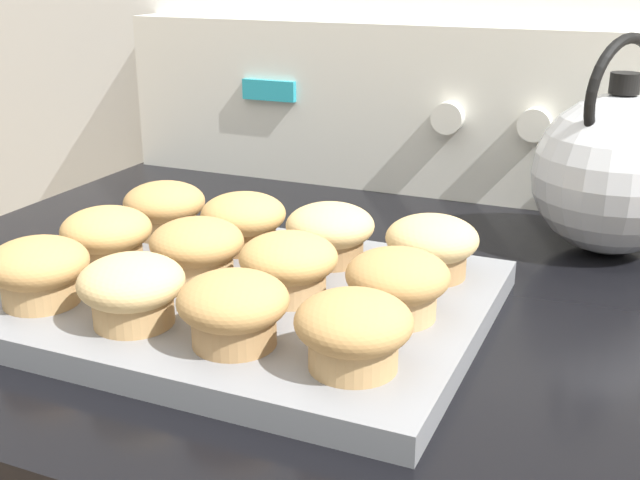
{
  "coord_description": "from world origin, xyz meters",
  "views": [
    {
      "loc": [
        0.31,
        -0.28,
        1.21
      ],
      "look_at": [
        0.06,
        0.3,
        0.98
      ],
      "focal_mm": 45.0,
      "sensor_mm": 36.0,
      "label": 1
    }
  ],
  "objects_px": {
    "muffin_r0_c2": "(233,308)",
    "muffin_r0_c3": "(354,330)",
    "muffin_r2_c1": "(244,220)",
    "muffin_r2_c2": "(330,231)",
    "muffin_r1_c3": "(397,283)",
    "muffin_pan": "(243,300)",
    "muffin_r0_c1": "(132,289)",
    "muffin_r1_c0": "(107,236)",
    "muffin_r2_c0": "(165,208)",
    "muffin_r2_c3": "(432,245)",
    "muffin_r0_c0": "(39,270)",
    "tea_kettle": "(614,171)",
    "muffin_r1_c1": "(197,248)",
    "muffin_r1_c2": "(289,264)"
  },
  "relations": [
    {
      "from": "muffin_r1_c0",
      "to": "muffin_r2_c0",
      "type": "relative_size",
      "value": 1.0
    },
    {
      "from": "muffin_r2_c1",
      "to": "muffin_r2_c2",
      "type": "bearing_deg",
      "value": 1.15
    },
    {
      "from": "muffin_r0_c0",
      "to": "muffin_r0_c3",
      "type": "height_order",
      "value": "same"
    },
    {
      "from": "muffin_r1_c2",
      "to": "muffin_r0_c3",
      "type": "bearing_deg",
      "value": -44.67
    },
    {
      "from": "muffin_r1_c3",
      "to": "muffin_r2_c1",
      "type": "relative_size",
      "value": 1.0
    },
    {
      "from": "muffin_r1_c2",
      "to": "muffin_r1_c3",
      "type": "distance_m",
      "value": 0.09
    },
    {
      "from": "muffin_r0_c3",
      "to": "muffin_r2_c3",
      "type": "relative_size",
      "value": 1.0
    },
    {
      "from": "muffin_r0_c0",
      "to": "muffin_r0_c1",
      "type": "bearing_deg",
      "value": -1.48
    },
    {
      "from": "muffin_r2_c0",
      "to": "tea_kettle",
      "type": "xyz_separation_m",
      "value": [
        0.41,
        0.19,
        0.03
      ]
    },
    {
      "from": "muffin_r1_c3",
      "to": "muffin_r0_c2",
      "type": "bearing_deg",
      "value": -135.31
    },
    {
      "from": "muffin_r0_c2",
      "to": "muffin_r0_c3",
      "type": "xyz_separation_m",
      "value": [
        0.09,
        0.0,
        0.0
      ]
    },
    {
      "from": "muffin_pan",
      "to": "muffin_r0_c3",
      "type": "bearing_deg",
      "value": -33.92
    },
    {
      "from": "muffin_r0_c1",
      "to": "muffin_r0_c3",
      "type": "distance_m",
      "value": 0.18
    },
    {
      "from": "muffin_pan",
      "to": "muffin_r1_c3",
      "type": "bearing_deg",
      "value": -0.68
    },
    {
      "from": "muffin_r0_c1",
      "to": "muffin_r2_c3",
      "type": "xyz_separation_m",
      "value": [
        0.18,
        0.18,
        0.0
      ]
    },
    {
      "from": "muffin_r1_c3",
      "to": "muffin_r2_c0",
      "type": "distance_m",
      "value": 0.29
    },
    {
      "from": "muffin_r1_c1",
      "to": "muffin_r2_c3",
      "type": "xyz_separation_m",
      "value": [
        0.18,
        0.09,
        0.0
      ]
    },
    {
      "from": "muffin_r2_c0",
      "to": "muffin_r2_c3",
      "type": "height_order",
      "value": "same"
    },
    {
      "from": "muffin_r2_c2",
      "to": "muffin_r1_c0",
      "type": "bearing_deg",
      "value": -152.96
    },
    {
      "from": "muffin_r1_c1",
      "to": "muffin_r2_c1",
      "type": "height_order",
      "value": "same"
    },
    {
      "from": "muffin_r0_c0",
      "to": "tea_kettle",
      "type": "height_order",
      "value": "tea_kettle"
    },
    {
      "from": "muffin_r1_c0",
      "to": "muffin_r2_c1",
      "type": "height_order",
      "value": "same"
    },
    {
      "from": "muffin_r1_c3",
      "to": "muffin_r2_c2",
      "type": "bearing_deg",
      "value": 136.18
    },
    {
      "from": "muffin_r1_c0",
      "to": "muffin_r2_c1",
      "type": "relative_size",
      "value": 1.0
    },
    {
      "from": "muffin_r2_c2",
      "to": "tea_kettle",
      "type": "xyz_separation_m",
      "value": [
        0.23,
        0.2,
        0.03
      ]
    },
    {
      "from": "muffin_r2_c1",
      "to": "tea_kettle",
      "type": "bearing_deg",
      "value": 32.07
    },
    {
      "from": "muffin_r1_c0",
      "to": "muffin_r0_c1",
      "type": "bearing_deg",
      "value": -44.22
    },
    {
      "from": "muffin_r2_c1",
      "to": "muffin_r0_c0",
      "type": "bearing_deg",
      "value": -116.32
    },
    {
      "from": "muffin_r0_c2",
      "to": "muffin_r1_c0",
      "type": "height_order",
      "value": "same"
    },
    {
      "from": "muffin_r0_c2",
      "to": "muffin_r2_c2",
      "type": "relative_size",
      "value": 1.0
    },
    {
      "from": "muffin_r1_c3",
      "to": "muffin_r2_c1",
      "type": "height_order",
      "value": "same"
    },
    {
      "from": "muffin_r2_c2",
      "to": "muffin_r2_c3",
      "type": "height_order",
      "value": "same"
    },
    {
      "from": "muffin_r2_c3",
      "to": "tea_kettle",
      "type": "height_order",
      "value": "tea_kettle"
    },
    {
      "from": "muffin_r0_c2",
      "to": "muffin_r1_c3",
      "type": "distance_m",
      "value": 0.13
    },
    {
      "from": "muffin_r2_c0",
      "to": "muffin_r2_c3",
      "type": "xyz_separation_m",
      "value": [
        0.27,
        0.0,
        0.0
      ]
    },
    {
      "from": "muffin_r2_c1",
      "to": "muffin_r2_c3",
      "type": "relative_size",
      "value": 1.0
    },
    {
      "from": "muffin_r1_c1",
      "to": "tea_kettle",
      "type": "xyz_separation_m",
      "value": [
        0.31,
        0.28,
        0.03
      ]
    },
    {
      "from": "muffin_r0_c2",
      "to": "muffin_r0_c0",
      "type": "bearing_deg",
      "value": 179.35
    },
    {
      "from": "muffin_r1_c3",
      "to": "tea_kettle",
      "type": "bearing_deg",
      "value": 65.34
    },
    {
      "from": "muffin_r2_c0",
      "to": "muffin_r2_c1",
      "type": "xyz_separation_m",
      "value": [
        0.09,
        -0.0,
        0.0
      ]
    },
    {
      "from": "muffin_r1_c0",
      "to": "muffin_r2_c2",
      "type": "xyz_separation_m",
      "value": [
        0.18,
        0.09,
        0.0
      ]
    },
    {
      "from": "muffin_r0_c2",
      "to": "muffin_r2_c1",
      "type": "bearing_deg",
      "value": 116.72
    },
    {
      "from": "muffin_r2_c0",
      "to": "muffin_r2_c2",
      "type": "relative_size",
      "value": 1.0
    },
    {
      "from": "muffin_r2_c2",
      "to": "tea_kettle",
      "type": "relative_size",
      "value": 0.37
    },
    {
      "from": "muffin_r1_c3",
      "to": "muffin_r2_c2",
      "type": "distance_m",
      "value": 0.13
    },
    {
      "from": "muffin_r1_c0",
      "to": "muffin_r1_c1",
      "type": "bearing_deg",
      "value": 2.87
    },
    {
      "from": "muffin_r1_c3",
      "to": "muffin_r2_c0",
      "type": "bearing_deg",
      "value": 161.4
    },
    {
      "from": "muffin_r0_c1",
      "to": "muffin_r1_c0",
      "type": "distance_m",
      "value": 0.13
    },
    {
      "from": "muffin_r1_c1",
      "to": "tea_kettle",
      "type": "bearing_deg",
      "value": 41.99
    },
    {
      "from": "muffin_r1_c2",
      "to": "muffin_r2_c1",
      "type": "relative_size",
      "value": 1.0
    }
  ]
}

